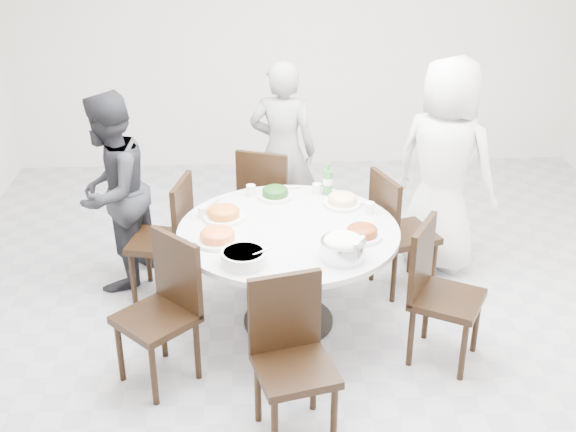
{
  "coord_description": "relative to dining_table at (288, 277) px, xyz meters",
  "views": [
    {
      "loc": [
        -0.52,
        -4.46,
        2.93
      ],
      "look_at": [
        -0.27,
        -0.08,
        0.82
      ],
      "focal_mm": 45.0,
      "sensor_mm": 36.0,
      "label": 1
    }
  ],
  "objects": [
    {
      "name": "wall_back",
      "position": [
        0.27,
        3.13,
        1.02
      ],
      "size": [
        6.0,
        0.01,
        2.8
      ],
      "primitive_type": "cube",
      "color": "silver",
      "rests_on": "ground"
    },
    {
      "name": "chair_n",
      "position": [
        -0.09,
        1.1,
        0.1
      ],
      "size": [
        0.54,
        0.54,
        0.95
      ],
      "primitive_type": "cube",
      "rotation": [
        0.0,
        0.0,
        2.78
      ],
      "color": "black",
      "rests_on": "floor"
    },
    {
      "name": "soup_bowl",
      "position": [
        -0.3,
        -0.47,
        0.42
      ],
      "size": [
        0.28,
        0.28,
        0.09
      ],
      "primitive_type": "cylinder",
      "color": "white",
      "rests_on": "dining_table"
    },
    {
      "name": "dish_greens",
      "position": [
        -0.07,
        0.51,
        0.41
      ],
      "size": [
        0.25,
        0.25,
        0.06
      ],
      "primitive_type": "cylinder",
      "color": "white",
      "rests_on": "dining_table"
    },
    {
      "name": "diner_middle",
      "position": [
        0.03,
        1.4,
        0.41
      ],
      "size": [
        0.64,
        0.5,
        1.56
      ],
      "primitive_type": "imported",
      "rotation": [
        0.0,
        0.0,
        2.9
      ],
      "color": "black",
      "rests_on": "floor"
    },
    {
      "name": "chair_s",
      "position": [
        -0.03,
        -1.14,
        0.1
      ],
      "size": [
        0.51,
        0.51,
        0.95
      ],
      "primitive_type": "cube",
      "rotation": [
        0.0,
        0.0,
        6.53
      ],
      "color": "black",
      "rests_on": "floor"
    },
    {
      "name": "dining_table",
      "position": [
        0.0,
        0.0,
        0.0
      ],
      "size": [
        1.5,
        1.5,
        0.75
      ],
      "primitive_type": "cylinder",
      "color": "silver",
      "rests_on": "floor"
    },
    {
      "name": "dish_orange",
      "position": [
        -0.44,
        0.17,
        0.41
      ],
      "size": [
        0.28,
        0.28,
        0.08
      ],
      "primitive_type": "cylinder",
      "color": "white",
      "rests_on": "dining_table"
    },
    {
      "name": "beverage_bottle",
      "position": [
        0.32,
        0.56,
        0.5
      ],
      "size": [
        0.07,
        0.07,
        0.24
      ],
      "primitive_type": "cylinder",
      "color": "#317C36",
      "rests_on": "dining_table"
    },
    {
      "name": "dish_pale",
      "position": [
        0.41,
        0.35,
        0.41
      ],
      "size": [
        0.27,
        0.27,
        0.07
      ],
      "primitive_type": "cylinder",
      "color": "white",
      "rests_on": "dining_table"
    },
    {
      "name": "floor",
      "position": [
        0.27,
        0.13,
        -0.38
      ],
      "size": [
        6.0,
        6.0,
        0.01
      ],
      "primitive_type": "cube",
      "color": "#A7A6AB",
      "rests_on": "ground"
    },
    {
      "name": "dish_redbrown",
      "position": [
        0.47,
        -0.17,
        0.41
      ],
      "size": [
        0.26,
        0.26,
        0.06
      ],
      "primitive_type": "cylinder",
      "color": "white",
      "rests_on": "dining_table"
    },
    {
      "name": "dish_tofu",
      "position": [
        -0.47,
        -0.17,
        0.41
      ],
      "size": [
        0.29,
        0.29,
        0.08
      ],
      "primitive_type": "cylinder",
      "color": "white",
      "rests_on": "dining_table"
    },
    {
      "name": "diner_right",
      "position": [
        1.26,
        0.8,
        0.48
      ],
      "size": [
        0.99,
        0.95,
        1.71
      ],
      "primitive_type": "imported",
      "rotation": [
        0.0,
        0.0,
        2.46
      ],
      "color": "silver",
      "rests_on": "floor"
    },
    {
      "name": "chair_se",
      "position": [
        0.99,
        -0.47,
        0.1
      ],
      "size": [
        0.57,
        0.57,
        0.95
      ],
      "primitive_type": "cube",
      "rotation": [
        0.0,
        0.0,
        7.33
      ],
      "color": "black",
      "rests_on": "floor"
    },
    {
      "name": "chair_ne",
      "position": [
        0.9,
        0.45,
        0.1
      ],
      "size": [
        0.53,
        0.53,
        0.95
      ],
      "primitive_type": "cube",
      "rotation": [
        0.0,
        0.0,
        1.89
      ],
      "color": "black",
      "rests_on": "floor"
    },
    {
      "name": "diner_left",
      "position": [
        -1.29,
        0.66,
        0.39
      ],
      "size": [
        0.77,
        0.88,
        1.52
      ],
      "primitive_type": "imported",
      "rotation": [
        0.0,
        0.0,
        4.41
      ],
      "color": "black",
      "rests_on": "floor"
    },
    {
      "name": "rice_bowl",
      "position": [
        0.31,
        -0.43,
        0.44
      ],
      "size": [
        0.28,
        0.28,
        0.12
      ],
      "primitive_type": "cylinder",
      "color": "silver",
      "rests_on": "dining_table"
    },
    {
      "name": "tea_cups",
      "position": [
        -0.01,
        0.65,
        0.42
      ],
      "size": [
        0.07,
        0.07,
        0.08
      ],
      "primitive_type": "cylinder",
      "color": "white",
      "rests_on": "dining_table"
    },
    {
      "name": "chair_nw",
      "position": [
        -0.93,
        0.43,
        0.1
      ],
      "size": [
        0.5,
        0.5,
        0.95
      ],
      "primitive_type": "cube",
      "rotation": [
        0.0,
        0.0,
        4.5
      ],
      "color": "black",
      "rests_on": "floor"
    },
    {
      "name": "chair_sw",
      "position": [
        -0.85,
        -0.59,
        0.1
      ],
      "size": [
        0.59,
        0.59,
        0.95
      ],
      "primitive_type": "cube",
      "rotation": [
        0.0,
        0.0,
        5.48
      ],
      "color": "black",
      "rests_on": "floor"
    },
    {
      "name": "chopsticks",
      "position": [
        0.01,
        0.67,
        0.38
      ],
      "size": [
        0.24,
        0.04,
        0.01
      ],
      "primitive_type": null,
      "color": "tan",
      "rests_on": "dining_table"
    }
  ]
}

